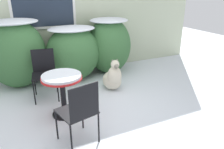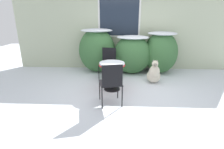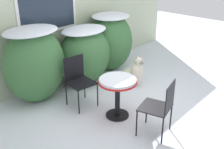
# 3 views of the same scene
# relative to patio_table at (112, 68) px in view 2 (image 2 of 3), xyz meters

# --- Properties ---
(ground_plane) EXTENTS (16.00, 16.00, 0.00)m
(ground_plane) POSITION_rel_patio_table_xyz_m (0.40, -0.12, -0.59)
(ground_plane) COLOR silver
(house_wall) EXTENTS (8.00, 0.10, 2.84)m
(house_wall) POSITION_rel_patio_table_xyz_m (0.38, 2.08, 0.87)
(house_wall) COLOR #B2BC9E
(house_wall) RESTS_ON ground_plane
(shrub_left) EXTENTS (1.25, 0.98, 1.49)m
(shrub_left) POSITION_rel_patio_table_xyz_m (-0.60, 1.59, 0.19)
(shrub_left) COLOR #386638
(shrub_left) RESTS_ON ground_plane
(shrub_middle) EXTENTS (1.25, 0.94, 1.28)m
(shrub_middle) POSITION_rel_patio_table_xyz_m (0.61, 1.46, 0.09)
(shrub_middle) COLOR #386638
(shrub_middle) RESTS_ON ground_plane
(shrub_right) EXTENTS (1.11, 1.02, 1.40)m
(shrub_right) POSITION_rel_patio_table_xyz_m (1.57, 1.56, 0.15)
(shrub_right) COLOR #386638
(shrub_right) RESTS_ON ground_plane
(patio_table) EXTENTS (0.68, 0.68, 0.75)m
(patio_table) POSITION_rel_patio_table_xyz_m (0.00, 0.00, 0.00)
(patio_table) COLOR black
(patio_table) RESTS_ON ground_plane
(patio_chair_near_table) EXTENTS (0.53, 0.53, 0.96)m
(patio_chair_near_table) POSITION_rel_patio_table_xyz_m (-0.16, 0.84, -0.05)
(patio_chair_near_table) COLOR black
(patio_chair_near_table) RESTS_ON ground_plane
(patio_chair_far_side) EXTENTS (0.57, 0.57, 0.96)m
(patio_chair_far_side) POSITION_rel_patio_table_xyz_m (0.02, -0.87, -0.05)
(patio_chair_far_side) COLOR black
(patio_chair_far_side) RESTS_ON ground_plane
(dog) EXTENTS (0.46, 0.72, 0.73)m
(dog) POSITION_rel_patio_table_xyz_m (1.20, 0.56, -0.33)
(dog) COLOR beige
(dog) RESTS_ON ground_plane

